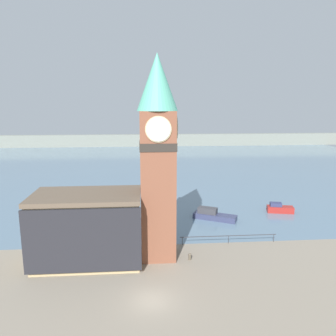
{
  "coord_description": "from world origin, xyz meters",
  "views": [
    {
      "loc": [
        -0.65,
        -27.61,
        18.14
      ],
      "look_at": [
        2.03,
        6.8,
        11.27
      ],
      "focal_mm": 35.0,
      "sensor_mm": 36.0,
      "label": 1
    }
  ],
  "objects": [
    {
      "name": "ground_plane",
      "position": [
        0.0,
        0.0,
        0.0
      ],
      "size": [
        160.0,
        160.0,
        0.0
      ],
      "primitive_type": "plane",
      "color": "gray"
    },
    {
      "name": "pier_railing",
      "position": [
        10.41,
        11.94,
        0.97
      ],
      "size": [
        12.8,
        0.08,
        1.09
      ],
      "color": "#333338",
      "rests_on": "ground_plane"
    },
    {
      "name": "boat_far",
      "position": [
        22.22,
        23.53,
        0.66
      ],
      "size": [
        4.5,
        2.44,
        1.68
      ],
      "rotation": [
        0.0,
        0.0,
        -0.21
      ],
      "color": "maroon",
      "rests_on": "water"
    },
    {
      "name": "far_shoreline",
      "position": [
        0.0,
        112.19,
        2.5
      ],
      "size": [
        180.0,
        3.0,
        5.0
      ],
      "color": "gray",
      "rests_on": "water"
    },
    {
      "name": "boat_near",
      "position": [
        10.33,
        21.13,
        0.66
      ],
      "size": [
        6.9,
        4.82,
        1.8
      ],
      "rotation": [
        0.0,
        0.0,
        -0.48
      ],
      "color": "#333856",
      "rests_on": "water"
    },
    {
      "name": "clock_tower",
      "position": [
        1.04,
        9.06,
        12.48
      ],
      "size": [
        4.55,
        4.55,
        23.48
      ],
      "color": "brown",
      "rests_on": "ground_plane"
    },
    {
      "name": "water",
      "position": [
        0.0,
        72.19,
        -0.0
      ],
      "size": [
        160.0,
        120.0,
        0.0
      ],
      "color": "slate",
      "rests_on": "ground_plane"
    },
    {
      "name": "pier_building",
      "position": [
        -7.09,
        8.4,
        4.08
      ],
      "size": [
        12.3,
        7.2,
        8.12
      ],
      "color": "tan",
      "rests_on": "ground_plane"
    },
    {
      "name": "mooring_bollard_near",
      "position": [
        4.69,
        7.8,
        0.44
      ],
      "size": [
        0.35,
        0.35,
        0.81
      ],
      "color": "brown",
      "rests_on": "ground_plane"
    }
  ]
}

